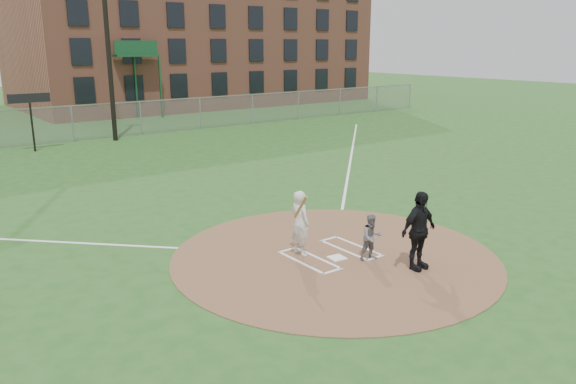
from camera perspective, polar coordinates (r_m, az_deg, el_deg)
ground at (r=14.66m, az=4.73°, el=-6.52°), size 140.00×140.00×0.00m
dirt_circle at (r=14.66m, az=4.74°, el=-6.49°), size 8.40×8.40×0.02m
home_plate at (r=14.47m, az=5.00°, el=-6.68°), size 0.44×0.44×0.03m
foul_line_first at (r=26.91m, az=6.38°, el=3.34°), size 17.04×17.04×0.01m
catcher at (r=14.32m, az=8.50°, el=-4.57°), size 0.67×0.58×1.18m
umpire at (r=13.82m, az=13.13°, el=-3.85°), size 1.15×0.50×1.94m
batters_boxes at (r=14.76m, az=4.35°, el=-6.27°), size 2.08×1.88×0.01m
batter_at_plate at (r=14.40m, az=1.23°, el=-3.15°), size 0.59×1.02×1.78m
outfield_fence at (r=33.70m, az=-21.04°, el=6.51°), size 56.08×0.08×2.03m
brick_warehouse at (r=54.33m, az=-9.78°, el=16.93°), size 30.00×17.17×15.00m
light_pole at (r=33.11m, az=-18.01°, el=16.37°), size 1.20×0.30×12.22m
scoreboard_sign at (r=31.21m, az=-24.76°, el=8.09°), size 2.00×0.10×2.93m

